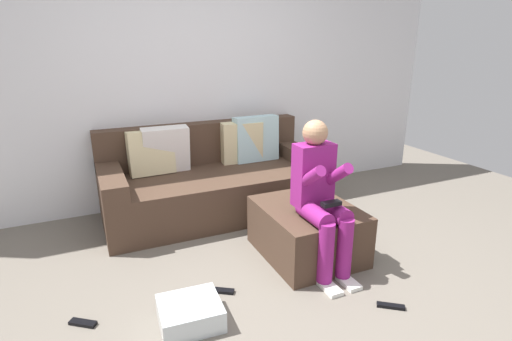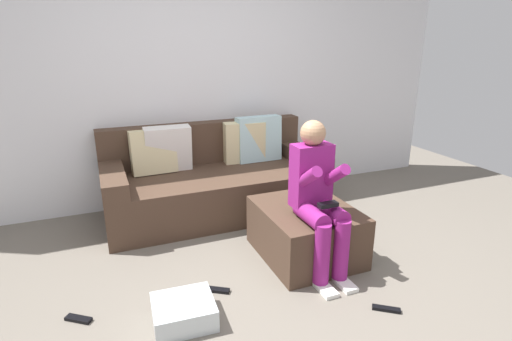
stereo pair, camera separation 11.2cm
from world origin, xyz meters
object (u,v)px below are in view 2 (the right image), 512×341
at_px(storage_bin, 184,312).
at_px(remote_under_side_table, 79,319).
at_px(remote_by_storage_bin, 217,290).
at_px(ottoman, 305,231).
at_px(person_seated, 319,196).
at_px(couch_sectional, 214,180).
at_px(remote_near_ottoman, 386,309).

height_order(storage_bin, remote_under_side_table, storage_bin).
bearing_deg(remote_by_storage_bin, ottoman, 47.94).
bearing_deg(ottoman, storage_bin, -158.12).
bearing_deg(person_seated, remote_under_side_table, 178.61).
bearing_deg(remote_by_storage_bin, remote_under_side_table, -149.29).
bearing_deg(remote_by_storage_bin, couch_sectional, 106.75).
bearing_deg(ottoman, couch_sectional, 109.84).
relative_size(person_seated, remote_near_ottoman, 6.37).
height_order(storage_bin, remote_by_storage_bin, storage_bin).
height_order(person_seated, remote_near_ottoman, person_seated).
xyz_separation_m(storage_bin, remote_by_storage_bin, (0.28, 0.22, -0.06)).
bearing_deg(couch_sectional, storage_bin, -113.16).
height_order(ottoman, person_seated, person_seated).
bearing_deg(storage_bin, remote_by_storage_bin, 38.56).
height_order(ottoman, remote_near_ottoman, ottoman).
relative_size(ottoman, remote_near_ottoman, 4.64).
relative_size(remote_near_ottoman, remote_under_side_table, 1.04).
bearing_deg(ottoman, person_seated, -98.29).
bearing_deg(remote_near_ottoman, remote_under_side_table, -162.64).
bearing_deg(remote_near_ottoman, ottoman, 136.47).
relative_size(couch_sectional, storage_bin, 5.70).
distance_m(ottoman, remote_by_storage_bin, 0.85).
relative_size(ottoman, remote_by_storage_bin, 4.60).
distance_m(couch_sectional, remote_by_storage_bin, 1.44).
bearing_deg(ottoman, remote_under_side_table, -173.97).
bearing_deg(storage_bin, remote_under_side_table, 156.93).
height_order(couch_sectional, ottoman, couch_sectional).
xyz_separation_m(ottoman, storage_bin, (-1.08, -0.43, -0.13)).
bearing_deg(person_seated, storage_bin, -168.34).
bearing_deg(storage_bin, couch_sectional, 66.84).
bearing_deg(remote_under_side_table, remote_by_storage_bin, 34.38).
relative_size(couch_sectional, remote_under_side_table, 12.53).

